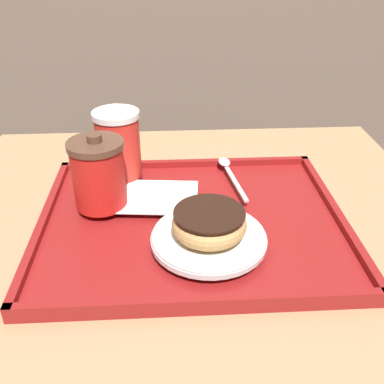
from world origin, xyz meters
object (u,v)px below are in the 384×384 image
object	(u,v)px
coffee_cup_front	(98,173)
spoon	(228,168)
donut_chocolate_glazed	(209,223)
coffee_cup_rear	(118,144)

from	to	relation	value
coffee_cup_front	spoon	world-z (taller)	coffee_cup_front
donut_chocolate_glazed	spoon	size ratio (longest dim) A/B	0.67
coffee_cup_rear	spoon	world-z (taller)	coffee_cup_rear
coffee_cup_front	donut_chocolate_glazed	xyz separation A→B (m)	(0.17, -0.11, -0.02)
coffee_cup_front	spoon	distance (m)	0.25
coffee_cup_rear	spoon	size ratio (longest dim) A/B	0.84
coffee_cup_front	coffee_cup_rear	world-z (taller)	coffee_cup_rear
spoon	coffee_cup_front	bearing A→B (deg)	106.84
coffee_cup_front	spoon	bearing A→B (deg)	25.26
coffee_cup_front	spoon	xyz separation A→B (m)	(0.22, 0.10, -0.05)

